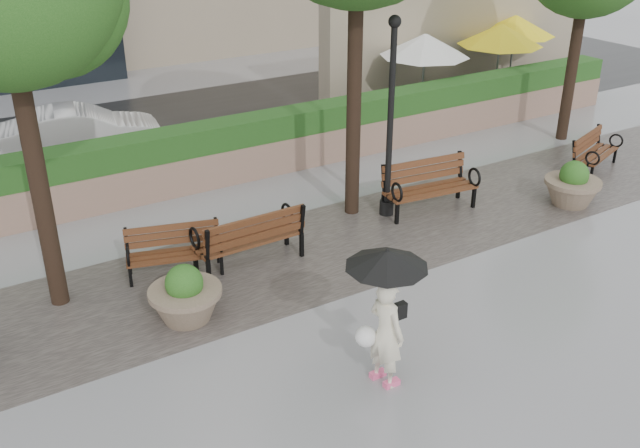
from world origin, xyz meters
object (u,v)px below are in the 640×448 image
planter_right (572,188)px  bench_2 (250,249)px  bench_1 (175,261)px  planter_left (186,299)px  bench_4 (594,160)px  lamppost (390,133)px  bench_3 (429,197)px  car_right (82,133)px  pedestrian (386,305)px

planter_right → bench_2: bearing=170.1°
bench_1 → planter_left: size_ratio=1.52×
bench_2 → planter_right: bench_2 is taller
bench_1 → bench_4: size_ratio=0.99×
planter_left → lamppost: bearing=16.9°
bench_3 → car_right: bearing=133.3°
bench_3 → lamppost: 1.67m
bench_4 → pedestrian: bearing=-176.2°
bench_3 → bench_4: size_ratio=1.17×
pedestrian → car_right: bearing=-3.3°
car_right → pedestrian: size_ratio=1.91×
planter_left → pedestrian: bearing=-58.6°
bench_2 → lamppost: lamppost is taller
planter_right → lamppost: bearing=155.5°
bench_3 → planter_right: bench_3 is taller
car_right → bench_3: bearing=-132.7°
lamppost → bench_2: bearing=-172.7°
car_right → bench_2: bearing=-161.3°
lamppost → car_right: size_ratio=1.04×
car_right → planter_right: bearing=-125.7°
bench_2 → planter_left: 1.93m
bench_3 → planter_right: bearing=-19.4°
bench_4 → car_right: 12.10m
planter_left → bench_1: bearing=75.4°
planter_left → car_right: car_right is taller
car_right → bench_4: bearing=-115.3°
bench_3 → pedestrian: 5.70m
bench_3 → pedestrian: pedestrian is taller
pedestrian → bench_4: bearing=-76.2°
bench_3 → lamppost: (-0.83, 0.30, 1.42)m
bench_4 → bench_2: bearing=160.0°
planter_right → car_right: 11.28m
bench_2 → lamppost: (3.27, 0.42, 1.42)m
planter_left → planter_right: size_ratio=0.98×
lamppost → planter_right: bearing=-24.5°
bench_4 → planter_right: 2.27m
bench_4 → lamppost: bearing=155.2°
bench_2 → lamppost: bearing=-174.1°
bench_3 → bench_1: bearing=-176.0°
bench_2 → pedestrian: 3.93m
bench_1 → car_right: size_ratio=0.45×
bench_4 → pedestrian: pedestrian is taller
bench_4 → planter_right: planter_right is taller
planter_right → car_right: (-7.82, 8.11, 0.25)m
planter_right → lamppost: lamppost is taller
bench_3 → planter_left: size_ratio=1.78×
bench_2 → car_right: (-1.02, 6.92, 0.32)m
lamppost → car_right: lamppost is taller
bench_1 → car_right: 6.60m
bench_1 → pedestrian: pedestrian is taller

